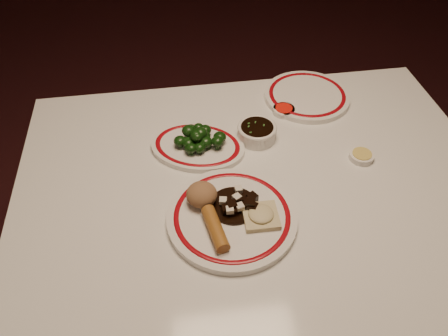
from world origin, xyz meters
TOP-DOWN VIEW (x-y plane):
  - ground at (0.00, 0.00)m, footprint 7.00×7.00m
  - dining_table at (0.00, 0.00)m, footprint 1.20×0.90m
  - main_plate at (-0.08, -0.10)m, footprint 0.35×0.35m
  - rice_mound at (-0.15, -0.05)m, footprint 0.07×0.07m
  - spring_roll at (-0.13, -0.15)m, footprint 0.05×0.12m
  - fried_wonton at (-0.02, -0.12)m, footprint 0.08×0.08m
  - stirfry_heap at (-0.07, -0.08)m, footprint 0.12×0.11m
  - broccoli_plate at (-0.14, 0.15)m, footprint 0.31×0.29m
  - broccoli_pile at (-0.13, 0.15)m, footprint 0.14×0.10m
  - soy_bowl at (0.03, 0.17)m, footprint 0.11×0.11m
  - sweet_sour_dish at (0.13, 0.27)m, footprint 0.06×0.06m
  - mustard_dish at (0.28, 0.05)m, footprint 0.06×0.06m
  - far_plate at (0.22, 0.33)m, footprint 0.29×0.29m

SIDE VIEW (x-z plane):
  - ground at x=0.00m, z-range 0.00..0.00m
  - dining_table at x=0.00m, z-range 0.28..1.03m
  - sweet_sour_dish at x=0.13m, z-range 0.75..0.77m
  - mustard_dish at x=0.28m, z-range 0.75..0.77m
  - broccoli_plate at x=-0.14m, z-range 0.75..0.77m
  - far_plate at x=0.22m, z-range 0.75..0.77m
  - main_plate at x=-0.08m, z-range 0.75..0.77m
  - soy_bowl at x=0.03m, z-range 0.75..0.79m
  - fried_wonton at x=-0.02m, z-range 0.77..0.79m
  - stirfry_heap at x=-0.07m, z-range 0.76..0.79m
  - spring_roll at x=-0.13m, z-range 0.77..0.80m
  - broccoli_pile at x=-0.13m, z-range 0.76..0.82m
  - rice_mound at x=-0.15m, z-range 0.77..0.82m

